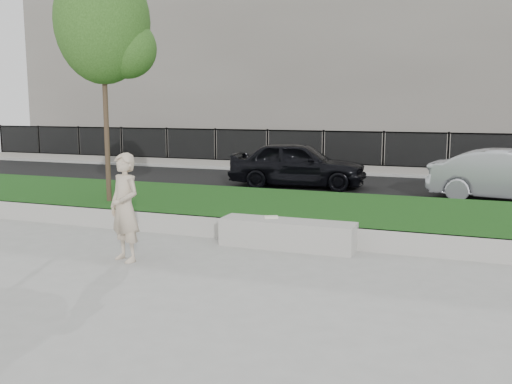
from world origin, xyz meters
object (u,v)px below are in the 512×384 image
at_px(stone_bench, 287,234).
at_px(car_silver, 512,176).
at_px(car_dark, 298,164).
at_px(book, 271,217).
at_px(man, 125,208).
at_px(young_tree, 106,27).

distance_m(stone_bench, car_silver, 7.58).
xyz_separation_m(stone_bench, car_silver, (3.97, 6.44, 0.46)).
bearing_deg(car_dark, book, -172.74).
bearing_deg(man, stone_bench, 60.95).
xyz_separation_m(book, young_tree, (-4.10, 1.02, 3.66)).
height_order(young_tree, car_dark, young_tree).
bearing_deg(young_tree, stone_bench, -14.50).
bearing_deg(car_dark, young_tree, 151.66).
xyz_separation_m(car_dark, car_silver, (5.93, -0.69, -0.03)).
distance_m(young_tree, car_dark, 7.33).
distance_m(car_dark, car_silver, 5.97).
height_order(book, car_silver, car_silver).
relative_size(stone_bench, car_silver, 0.59).
relative_size(stone_bench, book, 9.87).
distance_m(man, car_silver, 10.24).
bearing_deg(book, stone_bench, -43.46).
distance_m(book, car_silver, 7.65).
height_order(stone_bench, young_tree, young_tree).
bearing_deg(young_tree, man, -51.98).
bearing_deg(book, car_dark, 79.86).
height_order(man, car_dark, man).
relative_size(young_tree, car_silver, 1.27).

